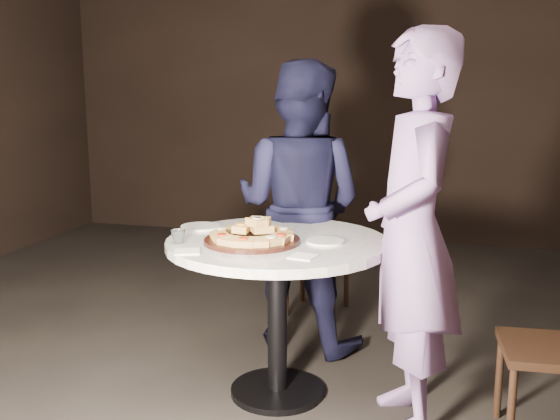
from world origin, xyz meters
name	(u,v)px	position (x,y,z in m)	size (l,w,h in m)	color
floor	(247,397)	(0.00, 0.00, 0.00)	(7.00, 7.00, 0.00)	black
table	(277,269)	(0.13, 0.07, 0.64)	(1.12, 1.12, 0.79)	black
serving_board	(252,241)	(0.04, -0.03, 0.80)	(0.44, 0.44, 0.02)	black
focaccia_pile	(253,232)	(0.04, -0.03, 0.84)	(0.40, 0.39, 0.11)	#B68A46
plate_left	(201,227)	(-0.31, 0.20, 0.79)	(0.20, 0.20, 0.01)	white
plate_right	(325,241)	(0.37, 0.06, 0.79)	(0.18, 0.18, 0.01)	white
water_glass	(178,237)	(-0.28, -0.13, 0.82)	(0.07, 0.07, 0.06)	silver
napkin_near	(187,251)	(-0.18, -0.27, 0.79)	(0.11, 0.11, 0.01)	white
napkin_far	(303,256)	(0.33, -0.22, 0.79)	(0.11, 0.11, 0.01)	white
chair_far	(314,248)	(0.07, 1.20, 0.47)	(0.42, 0.43, 0.81)	black
diner_navy	(299,206)	(0.08, 0.73, 0.82)	(0.80, 0.62, 1.65)	black
diner_teal	(413,235)	(0.77, -0.04, 0.87)	(0.63, 0.42, 1.74)	#8167A5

